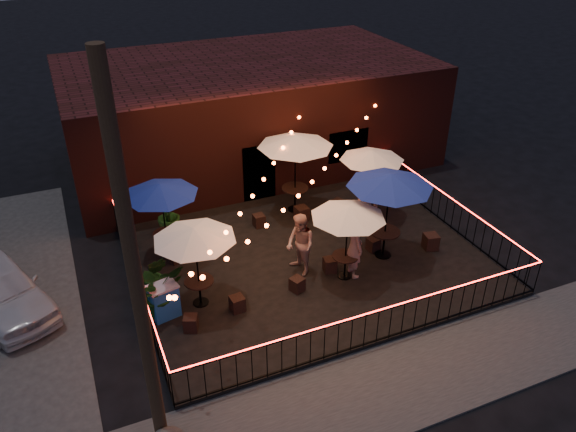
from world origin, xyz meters
name	(u,v)px	position (x,y,z in m)	size (l,w,h in m)	color
ground	(338,300)	(0.00, 0.00, 0.00)	(110.00, 110.00, 0.00)	black
patio	(307,259)	(0.00, 2.00, 0.07)	(10.00, 8.00, 0.15)	black
sidewalk	(404,382)	(0.00, -3.25, 0.03)	(18.00, 2.50, 0.05)	#3B3936
brick_building	(247,110)	(1.00, 9.99, 2.00)	(14.00, 8.00, 4.00)	#38130F
utility_pole	(136,284)	(-5.40, -2.60, 4.00)	(0.26, 0.26, 8.00)	#3B2A18
fence_front	(378,327)	(0.00, -2.00, 0.66)	(10.00, 0.04, 1.04)	black
fence_left	(137,284)	(-5.00, 2.00, 0.66)	(0.04, 8.00, 1.04)	black
fence_right	(446,210)	(5.00, 2.00, 0.66)	(0.04, 8.00, 1.04)	black
festoon_lights	(279,199)	(-1.01, 1.70, 2.52)	(10.02, 8.72, 1.32)	#FF4F1A
cafe_table_0	(194,235)	(-3.53, 1.18, 2.31)	(2.56, 2.56, 2.37)	black
cafe_table_1	(160,190)	(-3.80, 3.83, 2.34)	(2.20, 2.20, 2.40)	black
cafe_table_2	(348,213)	(0.58, 0.72, 2.24)	(2.15, 2.15, 2.29)	black
cafe_table_3	(295,142)	(0.83, 4.80, 2.67)	(3.11, 3.11, 2.76)	black
cafe_table_4	(390,181)	(2.16, 1.21, 2.65)	(3.29, 3.29, 2.74)	black
cafe_table_5	(372,156)	(3.02, 3.61, 2.27)	(2.77, 2.77, 2.32)	black
bistro_chair_0	(191,323)	(-4.03, 0.26, 0.35)	(0.34, 0.34, 0.41)	black
bistro_chair_1	(237,304)	(-2.72, 0.51, 0.36)	(0.35, 0.35, 0.42)	black
bistro_chair_2	(176,253)	(-3.64, 3.39, 0.40)	(0.43, 0.43, 0.50)	black
bistro_chair_3	(219,234)	(-2.16, 3.92, 0.40)	(0.42, 0.42, 0.49)	black
bistro_chair_4	(297,284)	(-0.93, 0.66, 0.35)	(0.34, 0.34, 0.40)	black
bistro_chair_5	(330,265)	(0.30, 1.11, 0.36)	(0.36, 0.36, 0.42)	black
bistro_chair_6	(259,220)	(-0.69, 4.27, 0.36)	(0.35, 0.35, 0.41)	black
bistro_chair_7	(302,213)	(0.76, 4.09, 0.39)	(0.41, 0.41, 0.48)	black
bistro_chair_8	(373,244)	(2.02, 1.58, 0.35)	(0.33, 0.33, 0.40)	black
bistro_chair_9	(431,242)	(3.69, 0.95, 0.39)	(0.41, 0.41, 0.49)	black
bistro_chair_10	(338,205)	(2.18, 4.18, 0.35)	(0.34, 0.34, 0.40)	black
bistro_chair_11	(382,192)	(4.05, 4.36, 0.39)	(0.40, 0.40, 0.47)	black
patron_a	(354,247)	(0.84, 0.72, 1.09)	(0.69, 0.45, 1.88)	tan
patron_b	(300,245)	(-0.51, 1.41, 1.09)	(0.91, 0.71, 1.88)	tan
patron_c	(364,204)	(2.32, 2.76, 1.10)	(1.22, 0.70, 1.89)	beige
potted_shrub_a	(158,290)	(-4.60, 1.22, 0.89)	(1.33, 1.15, 1.47)	#163810
potted_shrub_b	(155,275)	(-4.52, 2.05, 0.76)	(0.67, 0.54, 1.22)	#163C0B
potted_shrub_c	(168,214)	(-3.46, 5.05, 0.81)	(0.73, 0.73, 1.31)	#143A0B
cooler	(164,301)	(-4.50, 1.04, 0.64)	(0.82, 0.67, 0.97)	blue
car_white	(1,288)	(-8.35, 3.18, 0.69)	(1.64, 4.08, 1.39)	silver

